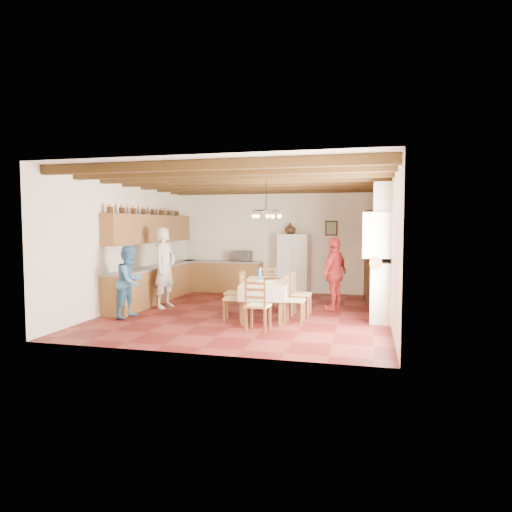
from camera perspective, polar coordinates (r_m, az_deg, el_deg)
The scene contains 31 objects.
floor at distance 10.17m, azimuth -0.96°, elevation -7.21°, with size 6.00×6.50×0.02m, color #511211.
ceiling at distance 10.02m, azimuth -0.98°, elevation 9.98°, with size 6.00×6.50×0.02m, color silver.
wall_back at distance 13.16m, azimuth 2.64°, elevation 1.98°, with size 6.00×0.02×3.00m, color beige.
wall_front at distance 6.88m, azimuth -7.88°, elevation 0.05°, with size 6.00×0.02×3.00m, color beige.
wall_left at distance 11.13m, azimuth -16.13°, elevation 1.45°, with size 0.02×6.50×3.00m, color beige.
wall_right at distance 9.67m, azimuth 16.56°, elevation 1.06°, with size 0.02×6.50×3.00m, color beige.
ceiling_beams at distance 10.01m, azimuth -0.98°, elevation 9.41°, with size 6.00×6.30×0.16m, color #372212, non-canonical shape.
lower_cabinets_left at distance 12.01m, azimuth -12.24°, elevation -3.43°, with size 0.60×4.30×0.86m, color brown.
lower_cabinets_back at distance 13.33m, azimuth -4.19°, elevation -2.61°, with size 2.30×0.60×0.86m, color brown.
countertop_left at distance 11.96m, azimuth -12.28°, elevation -1.29°, with size 0.62×4.30×0.04m, color slate.
countertop_back at distance 13.28m, azimuth -4.20°, elevation -0.68°, with size 2.34×0.62×0.04m, color slate.
backsplash_left at distance 12.06m, azimuth -13.52°, elevation 0.26°, with size 0.03×4.30×0.60m, color beige.
backsplash_back at distance 13.53m, azimuth -3.83°, elevation 0.76°, with size 2.30×0.03×0.60m, color beige.
upper_cabinets at distance 11.96m, azimuth -12.88°, elevation 3.35°, with size 0.35×4.20×0.70m, color brown.
fireplace at distance 9.86m, azimuth 14.81°, elevation 0.57°, with size 0.56×1.60×2.80m, color beige, non-canonical shape.
wall_picture at distance 12.91m, azimuth 9.40°, elevation 3.45°, with size 0.34×0.03×0.42m, color black.
refrigerator at distance 12.88m, azimuth 4.84°, elevation -1.00°, with size 0.84×0.69×1.69m, color white.
hutch at distance 11.92m, azimuth 14.76°, elevation -0.04°, with size 0.53×1.27×2.31m, color #381C10, non-canonical shape.
dining_table at distance 9.59m, azimuth 1.26°, elevation -3.64°, with size 1.10×1.86×0.78m.
chandelier at distance 9.50m, azimuth 1.27°, elevation 5.71°, with size 0.47×0.47×0.03m, color black.
chair_left_near at distance 9.32m, azimuth -2.79°, elevation -5.18°, with size 0.42×0.40×0.96m, color brown, non-canonical shape.
chair_left_far at distance 10.06m, azimuth -2.67°, elevation -4.50°, with size 0.42×0.40×0.96m, color brown, non-canonical shape.
chair_right_near at distance 9.13m, azimuth 4.85°, elevation -5.39°, with size 0.42×0.40×0.96m, color brown, non-canonical shape.
chair_right_far at distance 9.91m, azimuth 5.71°, elevation -4.65°, with size 0.42×0.40×0.96m, color brown, non-canonical shape.
chair_end_near at distance 8.49m, azimuth 0.26°, elevation -6.10°, with size 0.42×0.40×0.96m, color brown, non-canonical shape.
chair_end_far at distance 10.77m, azimuth 1.63°, elevation -3.93°, with size 0.42×0.40×0.96m, color brown, non-canonical shape.
person_man at distance 10.93m, azimuth -11.33°, elevation -1.41°, with size 0.69×0.45×1.90m, color beige.
person_woman_blue at distance 9.96m, azimuth -15.44°, elevation -3.11°, with size 0.74×0.57×1.52m, color teal.
person_woman_red at distance 10.59m, azimuth 9.80°, elevation -2.19°, with size 0.98×0.41×1.67m, color red.
microwave at distance 13.10m, azimuth -1.77°, elevation -0.00°, with size 0.54×0.36×0.30m, color silver.
fridge_vase at distance 12.85m, azimuth 4.31°, elevation 3.46°, with size 0.30×0.30×0.32m, color #381C10.
Camera 1 is at (2.53, -9.64, 1.98)m, focal length 32.00 mm.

